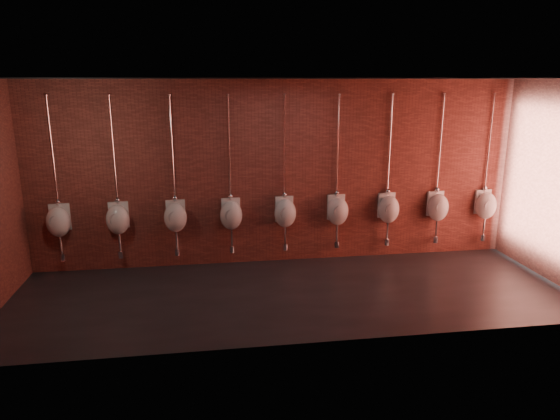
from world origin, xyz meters
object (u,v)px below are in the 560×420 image
at_px(urinal_0, 58,221).
at_px(urinal_6, 388,208).
at_px(urinal_1, 118,219).
at_px(urinal_2, 175,216).
at_px(urinal_7, 438,207).
at_px(urinal_3, 231,214).
at_px(urinal_5, 338,210).
at_px(urinal_4, 285,212).
at_px(urinal_8, 486,205).

distance_m(urinal_0, urinal_6, 5.68).
height_order(urinal_0, urinal_1, same).
xyz_separation_m(urinal_2, urinal_6, (3.79, 0.00, 0.00)).
bearing_deg(urinal_7, urinal_0, 180.00).
relative_size(urinal_0, urinal_1, 1.00).
relative_size(urinal_3, urinal_7, 1.00).
distance_m(urinal_0, urinal_1, 0.95).
bearing_deg(urinal_1, urinal_5, 0.00).
xyz_separation_m(urinal_1, urinal_4, (2.84, 0.00, 0.00)).
bearing_deg(urinal_7, urinal_3, 180.00).
bearing_deg(urinal_3, urinal_4, 0.00).
distance_m(urinal_2, urinal_8, 5.68).
xyz_separation_m(urinal_0, urinal_2, (1.89, 0.00, 0.00)).
xyz_separation_m(urinal_2, urinal_8, (5.68, 0.00, 0.00)).
xyz_separation_m(urinal_1, urinal_2, (0.95, 0.00, 0.00)).
bearing_deg(urinal_1, urinal_3, 0.00).
height_order(urinal_0, urinal_2, same).
bearing_deg(urinal_3, urinal_1, 180.00).
relative_size(urinal_1, urinal_2, 1.00).
bearing_deg(urinal_0, urinal_8, 0.00).
bearing_deg(urinal_8, urinal_6, 180.00).
bearing_deg(urinal_6, urinal_2, 180.00).
distance_m(urinal_0, urinal_4, 3.79).
bearing_deg(urinal_1, urinal_6, 0.00).
relative_size(urinal_2, urinal_7, 1.00).
height_order(urinal_3, urinal_4, same).
xyz_separation_m(urinal_1, urinal_5, (3.79, 0.00, 0.00)).
bearing_deg(urinal_0, urinal_4, 0.00).
relative_size(urinal_4, urinal_6, 1.00).
distance_m(urinal_4, urinal_8, 3.79).
bearing_deg(urinal_0, urinal_7, 0.00).
relative_size(urinal_3, urinal_5, 1.00).
relative_size(urinal_2, urinal_8, 1.00).
distance_m(urinal_1, urinal_8, 6.62).
xyz_separation_m(urinal_2, urinal_3, (0.95, 0.00, 0.00)).
xyz_separation_m(urinal_4, urinal_6, (1.89, 0.00, 0.00)).
bearing_deg(urinal_4, urinal_8, 0.00).
height_order(urinal_6, urinal_7, same).
height_order(urinal_3, urinal_8, same).
height_order(urinal_2, urinal_4, same).
distance_m(urinal_5, urinal_6, 0.95).
relative_size(urinal_2, urinal_5, 1.00).
relative_size(urinal_0, urinal_5, 1.00).
bearing_deg(urinal_2, urinal_5, 0.00).
relative_size(urinal_0, urinal_2, 1.00).
bearing_deg(urinal_2, urinal_6, 0.00).
bearing_deg(urinal_4, urinal_5, 0.00).
distance_m(urinal_4, urinal_6, 1.89).
height_order(urinal_0, urinal_7, same).
relative_size(urinal_3, urinal_6, 1.00).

